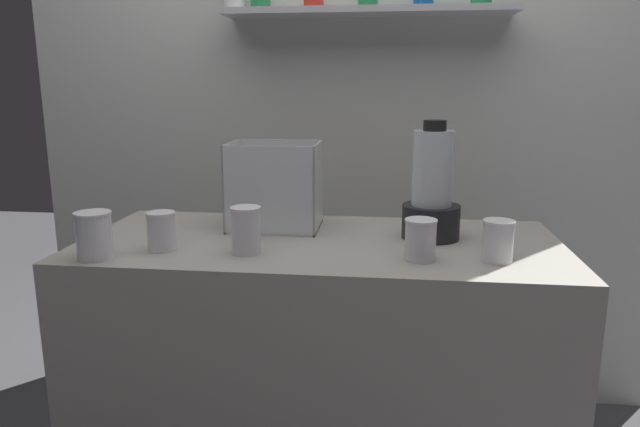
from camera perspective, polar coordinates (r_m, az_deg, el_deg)
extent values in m
cube|color=#9E998E|center=(1.87, 0.00, -16.04)|extent=(1.40, 0.64, 0.90)
cube|color=silver|center=(2.41, 2.21, 10.34)|extent=(2.60, 0.04, 2.50)
cube|color=silver|center=(2.29, 4.74, 19.25)|extent=(1.09, 0.20, 0.02)
cube|color=white|center=(1.85, -4.40, -1.27)|extent=(0.28, 0.22, 0.01)
cube|color=white|center=(1.72, -5.15, 2.15)|extent=(0.28, 0.01, 0.27)
cube|color=white|center=(1.93, -3.86, 3.30)|extent=(0.28, 0.01, 0.27)
cube|color=white|center=(1.86, -8.62, 2.82)|extent=(0.01, 0.22, 0.27)
cube|color=white|center=(1.80, -0.19, 2.68)|extent=(0.01, 0.22, 0.27)
cone|color=orange|center=(1.85, -4.64, -0.65)|extent=(0.18, 0.09, 0.03)
cone|color=orange|center=(1.84, -3.66, -0.74)|extent=(0.05, 0.18, 0.02)
cone|color=orange|center=(1.82, -2.97, -0.90)|extent=(0.15, 0.06, 0.03)
cone|color=orange|center=(1.85, -4.64, -0.62)|extent=(0.18, 0.09, 0.03)
cone|color=orange|center=(1.86, -5.65, 0.56)|extent=(0.15, 0.06, 0.03)
cone|color=orange|center=(1.84, -4.33, 0.10)|extent=(0.18, 0.06, 0.03)
cone|color=orange|center=(1.84, -4.85, 0.37)|extent=(0.15, 0.11, 0.03)
cone|color=orange|center=(1.83, -3.56, 0.07)|extent=(0.15, 0.08, 0.03)
cone|color=orange|center=(1.85, -4.26, 1.00)|extent=(0.09, 0.15, 0.03)
cylinder|color=black|center=(1.74, 10.87, -0.78)|extent=(0.17, 0.17, 0.10)
cylinder|color=silver|center=(1.71, 11.09, 4.39)|extent=(0.12, 0.12, 0.22)
cylinder|color=yellow|center=(1.73, 10.96, 1.47)|extent=(0.11, 0.11, 0.04)
cylinder|color=black|center=(1.70, 11.27, 8.52)|extent=(0.07, 0.07, 0.03)
cylinder|color=white|center=(1.62, -21.37, -2.15)|extent=(0.09, 0.09, 0.12)
cylinder|color=red|center=(1.62, -21.32, -2.77)|extent=(0.08, 0.08, 0.08)
cylinder|color=white|center=(1.60, -21.56, 0.03)|extent=(0.10, 0.10, 0.01)
cylinder|color=white|center=(1.65, -15.37, -1.79)|extent=(0.08, 0.08, 0.10)
cylinder|color=red|center=(1.65, -15.33, -2.48)|extent=(0.07, 0.07, 0.06)
cylinder|color=white|center=(1.63, -15.48, 0.02)|extent=(0.08, 0.08, 0.01)
cylinder|color=white|center=(1.57, -7.32, -1.75)|extent=(0.08, 0.08, 0.12)
cylinder|color=maroon|center=(1.58, -7.29, -2.64)|extent=(0.07, 0.07, 0.07)
cylinder|color=white|center=(1.55, -7.38, 0.53)|extent=(0.08, 0.08, 0.01)
cylinder|color=white|center=(1.52, 9.88, -2.68)|extent=(0.08, 0.08, 0.10)
cylinder|color=yellow|center=(1.52, 9.86, -3.11)|extent=(0.07, 0.07, 0.08)
cylinder|color=white|center=(1.51, 9.95, -0.68)|extent=(0.08, 0.08, 0.01)
cylinder|color=white|center=(1.55, 17.14, -2.72)|extent=(0.08, 0.08, 0.10)
cylinder|color=red|center=(1.56, 17.10, -3.31)|extent=(0.07, 0.07, 0.07)
cylinder|color=white|center=(1.54, 17.27, -0.77)|extent=(0.08, 0.08, 0.01)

